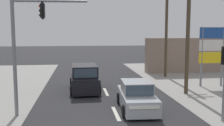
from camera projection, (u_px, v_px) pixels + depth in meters
The scene contains 9 objects.
lane_dash_mid at pixel (116, 113), 13.64m from camera, with size 0.20×2.40×0.01m, color silver.
lane_dash_far at pixel (106, 92), 18.56m from camera, with size 0.20×2.40×0.01m, color silver.
utility_pole_midground_right at pixel (187, 17), 17.30m from camera, with size 3.78×0.45×9.74m.
utility_pole_background_right at pixel (166, 29), 24.21m from camera, with size 1.80×0.26×8.53m.
traffic_signal_mast at pixel (25, 40), 12.80m from camera, with size 3.69×0.44×6.00m.
shopping_plaza_sign at pixel (212, 48), 20.12m from camera, with size 2.10×0.16×4.60m.
shopfront_wall_far at pixel (201, 55), 27.63m from camera, with size 12.00×1.00×3.60m, color gray.
suv_oncoming_mid at pixel (84, 79), 18.80m from camera, with size 2.18×4.60×1.90m.
sedan_oncoming_near at pixel (137, 97), 14.30m from camera, with size 2.06×4.32×1.56m.
Camera 1 is at (-1.90, -10.09, 4.22)m, focal length 42.00 mm.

